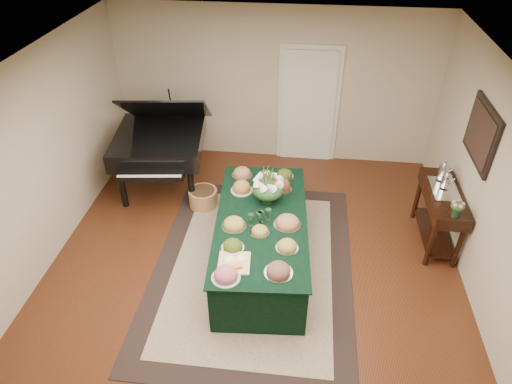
# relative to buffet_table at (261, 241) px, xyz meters

# --- Properties ---
(ground) EXTENTS (6.00, 6.00, 0.00)m
(ground) POSITION_rel_buffet_table_xyz_m (-0.09, -0.13, -0.38)
(ground) COLOR black
(ground) RESTS_ON ground
(area_rug) EXTENTS (2.64, 3.69, 0.01)m
(area_rug) POSITION_rel_buffet_table_xyz_m (-0.10, -0.10, -0.37)
(area_rug) COLOR black
(area_rug) RESTS_ON ground
(kitchen_doorway) EXTENTS (1.05, 0.07, 2.10)m
(kitchen_doorway) POSITION_rel_buffet_table_xyz_m (0.51, 2.84, 0.64)
(kitchen_doorway) COLOR silver
(kitchen_doorway) RESTS_ON ground
(buffet_table) EXTENTS (1.33, 2.53, 0.76)m
(buffet_table) POSITION_rel_buffet_table_xyz_m (0.00, 0.00, 0.00)
(buffet_table) COLOR black
(buffet_table) RESTS_ON ground
(food_platters) EXTENTS (1.05, 2.37, 0.13)m
(food_platters) POSITION_rel_buffet_table_xyz_m (-0.03, 0.05, 0.42)
(food_platters) COLOR silver
(food_platters) RESTS_ON buffet_table
(cutting_board) EXTENTS (0.39, 0.39, 0.10)m
(cutting_board) POSITION_rel_buffet_table_xyz_m (-0.22, -0.81, 0.41)
(cutting_board) COLOR tan
(cutting_board) RESTS_ON buffet_table
(green_goblets) EXTENTS (0.28, 0.20, 0.18)m
(green_goblets) POSITION_rel_buffet_table_xyz_m (-0.01, -0.08, 0.46)
(green_goblets) COLOR black
(green_goblets) RESTS_ON buffet_table
(floral_centerpiece) EXTENTS (0.43, 0.43, 0.43)m
(floral_centerpiece) POSITION_rel_buffet_table_xyz_m (0.04, 0.39, 0.63)
(floral_centerpiece) COLOR black
(floral_centerpiece) RESTS_ON buffet_table
(grand_piano) EXTENTS (1.62, 1.80, 1.70)m
(grand_piano) POSITION_rel_buffet_table_xyz_m (-1.81, 1.65, 0.47)
(grand_piano) COLOR black
(grand_piano) RESTS_ON ground
(wicker_basket) EXTENTS (0.45, 0.45, 0.28)m
(wicker_basket) POSITION_rel_buffet_table_xyz_m (-1.05, 1.18, -0.24)
(wicker_basket) COLOR #A67042
(wicker_basket) RESTS_ON ground
(mahogany_sideboard) EXTENTS (0.45, 1.22, 0.85)m
(mahogany_sideboard) POSITION_rel_buffet_table_xyz_m (2.40, 0.74, 0.28)
(mahogany_sideboard) COLOR black
(mahogany_sideboard) RESTS_ON ground
(tea_service) EXTENTS (0.34, 0.58, 0.30)m
(tea_service) POSITION_rel_buffet_table_xyz_m (2.40, 0.91, 0.59)
(tea_service) COLOR silver
(tea_service) RESTS_ON mahogany_sideboard
(pink_bouquet) EXTENTS (0.19, 0.19, 0.24)m
(pink_bouquet) POSITION_rel_buffet_table_xyz_m (2.40, 0.21, 0.63)
(pink_bouquet) COLOR black
(pink_bouquet) RESTS_ON mahogany_sideboard
(wall_painting) EXTENTS (0.05, 0.95, 0.75)m
(wall_painting) POSITION_rel_buffet_table_xyz_m (2.63, 0.74, 1.37)
(wall_painting) COLOR black
(wall_painting) RESTS_ON ground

